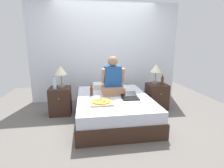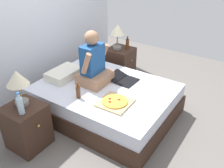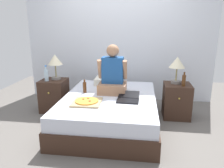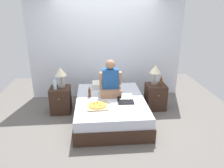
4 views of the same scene
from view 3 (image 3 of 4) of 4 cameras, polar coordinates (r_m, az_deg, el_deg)
name	(u,v)px [view 3 (image 3 of 4)]	position (r m, az deg, el deg)	size (l,w,h in m)	color
ground_plane	(110,123)	(3.58, -0.59, -10.22)	(5.82, 5.82, 0.00)	#66605B
wall_back	(119,39)	(4.55, 1.82, 11.64)	(3.82, 0.12, 2.50)	silver
bed	(110,110)	(3.49, -0.60, -6.84)	(1.45, 1.93, 0.46)	#382319
nightstand_left	(54,95)	(4.14, -14.84, -2.84)	(0.44, 0.47, 0.58)	#382319
lamp_on_left_nightstand	(55,61)	(4.02, -14.64, 5.73)	(0.26, 0.26, 0.45)	gray
water_bottle	(46,75)	(3.98, -16.79, 2.32)	(0.07, 0.07, 0.28)	silver
nightstand_right	(177,101)	(3.88, 16.50, -4.18)	(0.44, 0.47, 0.58)	#382319
lamp_on_right_nightstand	(177,64)	(3.77, 16.65, 4.96)	(0.26, 0.26, 0.45)	gray
beer_bottle	(184,80)	(3.69, 18.25, 0.94)	(0.06, 0.06, 0.23)	#512D14
pillow	(109,81)	(4.06, -0.72, 0.75)	(0.52, 0.34, 0.12)	silver
person_seated	(113,75)	(3.53, 0.16, 2.31)	(0.47, 0.40, 0.78)	#A37556
laptop	(128,99)	(3.24, 4.24, -3.83)	(0.33, 0.43, 0.07)	black
pizza_box	(87,102)	(3.13, -6.60, -4.63)	(0.41, 0.41, 0.04)	tan
beer_bottle_on_bed	(85,87)	(3.59, -7.15, -0.82)	(0.06, 0.06, 0.22)	#4C2811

